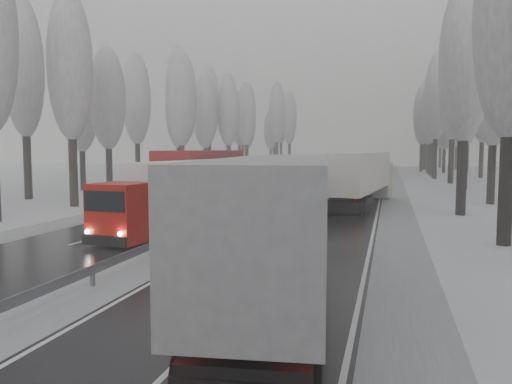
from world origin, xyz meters
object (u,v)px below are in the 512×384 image
at_px(truck_blue_box, 274,191).
at_px(box_truck_distant, 375,168).
at_px(truck_grey_tarp, 282,215).
at_px(truck_red_white, 187,188).
at_px(truck_cream_box, 362,175).
at_px(truck_red_red, 200,174).

height_order(truck_blue_box, box_truck_distant, truck_blue_box).
distance_m(truck_grey_tarp, truck_red_white, 15.57).
relative_size(truck_cream_box, truck_red_red, 0.97).
bearing_deg(truck_blue_box, truck_grey_tarp, -83.76).
bearing_deg(truck_red_white, truck_red_red, 112.26).
bearing_deg(truck_grey_tarp, truck_red_white, 116.62).
relative_size(truck_grey_tarp, truck_red_red, 0.98).
height_order(truck_blue_box, truck_red_red, truck_red_red).
relative_size(box_truck_distant, truck_red_red, 0.41).
xyz_separation_m(truck_blue_box, truck_red_red, (-8.12, 9.16, 0.38)).
relative_size(box_truck_distant, truck_red_white, 0.47).
height_order(truck_cream_box, box_truck_distant, truck_cream_box).
xyz_separation_m(truck_grey_tarp, box_truck_distant, (0.78, 73.92, -1.23)).
xyz_separation_m(truck_grey_tarp, truck_blue_box, (-3.12, 12.41, -0.31)).
xyz_separation_m(truck_blue_box, truck_red_white, (-5.54, 0.53, 0.02)).
bearing_deg(truck_red_red, truck_red_white, -75.30).
relative_size(truck_grey_tarp, truck_cream_box, 1.01).
height_order(truck_cream_box, truck_red_white, truck_cream_box).
distance_m(truck_grey_tarp, truck_red_red, 24.32).
height_order(truck_cream_box, truck_red_red, truck_red_red).
distance_m(box_truck_distant, truck_red_white, 61.71).
height_order(truck_grey_tarp, truck_red_white, truck_grey_tarp).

